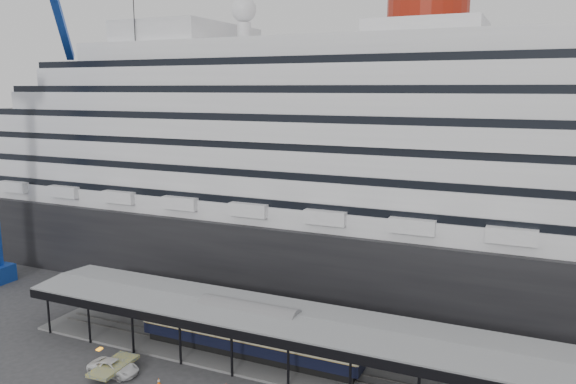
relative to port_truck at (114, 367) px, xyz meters
name	(u,v)px	position (x,y,z in m)	size (l,w,h in m)	color
cruise_ship	(363,150)	(13.34, 35.37, 17.66)	(130.00, 30.00, 43.90)	black
platform_canopy	(278,341)	(13.29, 8.37, 1.68)	(56.00, 9.18, 5.30)	slate
port_truck	(114,367)	(0.00, 0.00, 0.00)	(2.27, 4.93, 1.37)	silver
pullman_carriage	(249,330)	(10.04, 8.37, 2.13)	(23.79, 3.34, 23.35)	black
traffic_cone_left	(159,381)	(5.10, 0.13, -0.34)	(0.46, 0.46, 0.71)	orange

